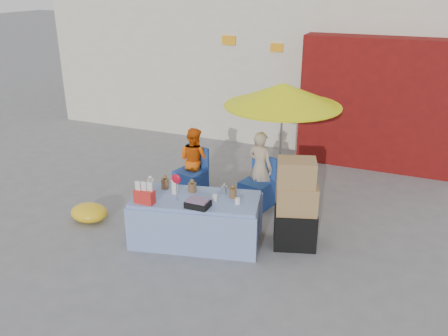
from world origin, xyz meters
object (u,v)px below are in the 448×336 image
at_px(chair_left, 191,180).
at_px(chair_right, 257,192).
at_px(box_stack, 296,207).
at_px(market_table, 196,219).
at_px(umbrella, 283,95).
at_px(vendor_orange, 194,160).
at_px(vendor_beige, 260,168).

distance_m(chair_left, chair_right, 1.25).
distance_m(chair_right, box_stack, 1.41).
height_order(market_table, chair_left, market_table).
bearing_deg(umbrella, chair_left, -169.57).
bearing_deg(chair_right, box_stack, -33.19).
distance_m(chair_right, umbrella, 1.69).
bearing_deg(chair_right, chair_left, -165.85).
xyz_separation_m(chair_right, umbrella, (0.30, 0.28, 1.64)).
relative_size(vendor_orange, umbrella, 0.57).
relative_size(market_table, umbrella, 0.96).
bearing_deg(vendor_orange, chair_left, 105.79).
distance_m(vendor_beige, box_stack, 1.47).
relative_size(chair_left, box_stack, 0.64).
bearing_deg(chair_left, box_stack, -10.61).
xyz_separation_m(chair_left, umbrella, (1.55, 0.28, 1.64)).
bearing_deg(market_table, chair_left, 105.77).
bearing_deg(chair_left, chair_right, 14.15).
height_order(market_table, vendor_beige, vendor_beige).
height_order(chair_left, box_stack, box_stack).
bearing_deg(umbrella, chair_right, -136.13).
bearing_deg(chair_left, vendor_beige, 20.32).
distance_m(chair_left, vendor_beige, 1.31).
xyz_separation_m(vendor_orange, umbrella, (1.55, 0.15, 1.29)).
height_order(chair_right, vendor_orange, vendor_orange).
height_order(vendor_orange, vendor_beige, vendor_beige).
xyz_separation_m(chair_left, vendor_orange, (-0.00, 0.13, 0.34)).
distance_m(chair_right, vendor_beige, 0.41).
xyz_separation_m(chair_right, box_stack, (0.92, -1.00, 0.36)).
distance_m(chair_right, vendor_orange, 1.31).
bearing_deg(chair_left, vendor_orange, 105.79).
distance_m(market_table, box_stack, 1.46).
bearing_deg(umbrella, vendor_beige, -153.43).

